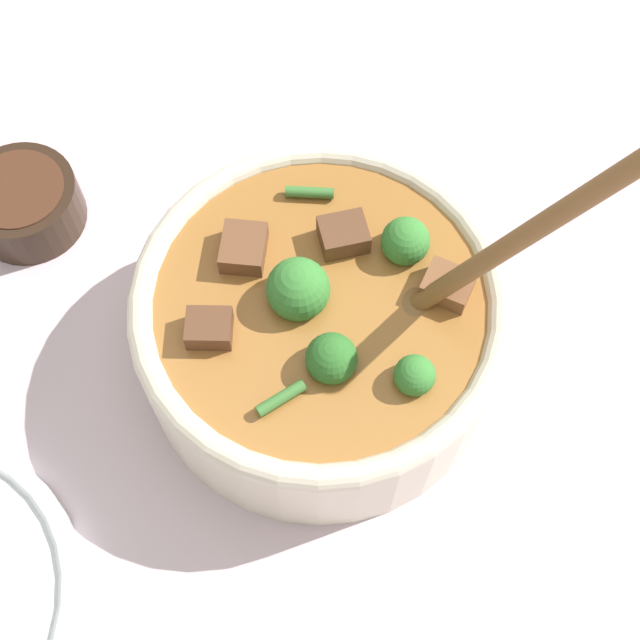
{
  "coord_description": "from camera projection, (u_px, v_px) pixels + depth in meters",
  "views": [
    {
      "loc": [
        0.24,
        0.05,
        0.55
      ],
      "look_at": [
        0.0,
        0.0,
        0.05
      ],
      "focal_mm": 50.0,
      "sensor_mm": 36.0,
      "label": 1
    }
  ],
  "objects": [
    {
      "name": "ground_plane",
      "position": [
        320.0,
        355.0,
        0.6
      ],
      "size": [
        4.0,
        4.0,
        0.0
      ],
      "primitive_type": "plane",
      "color": "silver"
    },
    {
      "name": "stew_bowl",
      "position": [
        321.0,
        323.0,
        0.56
      ],
      "size": [
        0.23,
        0.27,
        0.23
      ],
      "color": "beige",
      "rests_on": "ground_plane"
    },
    {
      "name": "condiment_bowl",
      "position": [
        23.0,
        202.0,
        0.63
      ],
      "size": [
        0.08,
        0.08,
        0.04
      ],
      "color": "black",
      "rests_on": "ground_plane"
    }
  ]
}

